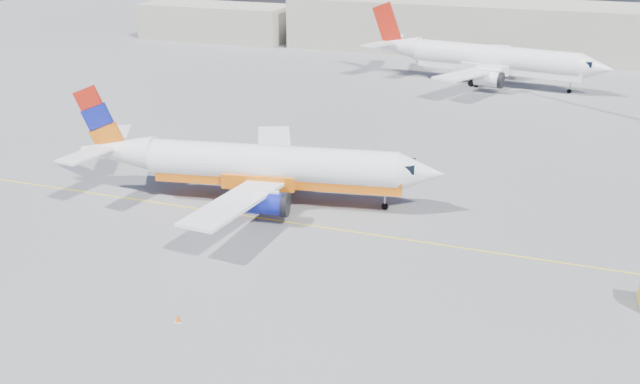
% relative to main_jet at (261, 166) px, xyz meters
% --- Properties ---
extents(ground, '(240.00, 240.00, 0.00)m').
position_rel_main_jet_xyz_m(ground, '(7.33, -6.18, -3.03)').
color(ground, slate).
rests_on(ground, ground).
extents(taxi_line, '(70.00, 0.15, 0.01)m').
position_rel_main_jet_xyz_m(taxi_line, '(7.33, -3.18, -3.02)').
color(taxi_line, yellow).
rests_on(taxi_line, ground).
extents(terminal_main, '(70.00, 14.00, 8.00)m').
position_rel_main_jet_xyz_m(terminal_main, '(12.33, 68.82, 0.97)').
color(terminal_main, '#BAB3A0').
rests_on(terminal_main, ground).
extents(terminal_annex, '(26.00, 10.00, 6.00)m').
position_rel_main_jet_xyz_m(terminal_annex, '(-37.67, 65.82, -0.03)').
color(terminal_annex, '#BAB3A0').
rests_on(terminal_annex, ground).
extents(main_jet, '(30.11, 23.41, 9.09)m').
position_rel_main_jet_xyz_m(main_jet, '(0.00, 0.00, 0.00)').
color(main_jet, white).
rests_on(main_jet, ground).
extents(second_jet, '(32.71, 25.47, 9.88)m').
position_rel_main_jet_xyz_m(second_jet, '(11.92, 47.06, 0.26)').
color(second_jet, white).
rests_on(second_jet, ground).
extents(traffic_cone, '(0.37, 0.37, 0.52)m').
position_rel_main_jet_xyz_m(traffic_cone, '(2.70, -18.15, -2.78)').
color(traffic_cone, white).
rests_on(traffic_cone, ground).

